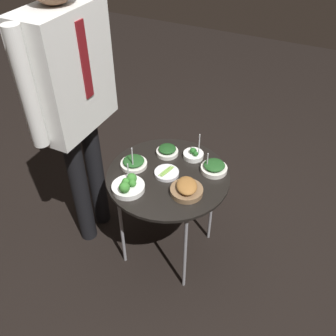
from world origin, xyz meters
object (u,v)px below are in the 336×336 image
object	(u,v)px
bowl_roast_mid_right	(187,189)
waiter_figure	(70,86)
bowl_asparagus_back_right	(167,173)
serving_cart	(168,180)
bowl_broccoli_back_left	(128,186)
bowl_spinach_center	(167,151)
bowl_broccoli_front_center	(194,154)
bowl_spinach_far_rim	(134,163)
bowl_spinach_front_right	(214,167)

from	to	relation	value
bowl_roast_mid_right	waiter_figure	distance (m)	0.82
bowl_asparagus_back_right	bowl_roast_mid_right	bearing A→B (deg)	-118.88
serving_cart	bowl_broccoli_back_left	world-z (taller)	bowl_broccoli_back_left
bowl_roast_mid_right	bowl_spinach_center	bearing A→B (deg)	42.97
bowl_spinach_center	serving_cart	bearing A→B (deg)	-152.66
bowl_asparagus_back_right	bowl_broccoli_front_center	world-z (taller)	bowl_broccoli_front_center
bowl_asparagus_back_right	waiter_figure	size ratio (longest dim) A/B	0.08
bowl_asparagus_back_right	bowl_spinach_far_rim	distance (m)	0.21
serving_cart	waiter_figure	xyz separation A→B (m)	(-0.05, 0.55, 0.50)
bowl_spinach_center	waiter_figure	bearing A→B (deg)	115.67
serving_cart	bowl_broccoli_front_center	world-z (taller)	bowl_broccoli_front_center
bowl_broccoli_front_center	waiter_figure	xyz separation A→B (m)	(-0.26, 0.61, 0.43)
bowl_broccoli_back_left	bowl_spinach_front_right	distance (m)	0.50
serving_cart	bowl_asparagus_back_right	world-z (taller)	bowl_asparagus_back_right
serving_cart	bowl_asparagus_back_right	size ratio (longest dim) A/B	5.02
bowl_roast_mid_right	bowl_spinach_far_rim	bearing A→B (deg)	78.51
bowl_asparagus_back_right	serving_cart	bearing A→B (deg)	-90.91
bowl_broccoli_front_center	bowl_spinach_center	bearing A→B (deg)	104.44
bowl_spinach_far_rim	bowl_roast_mid_right	distance (m)	0.37
serving_cart	bowl_spinach_front_right	size ratio (longest dim) A/B	4.61
bowl_spinach_front_right	serving_cart	bearing A→B (deg)	123.36
serving_cart	bowl_spinach_far_rim	world-z (taller)	bowl_spinach_far_rim
bowl_spinach_far_rim	bowl_spinach_front_right	size ratio (longest dim) A/B	1.06
bowl_spinach_far_rim	bowl_spinach_center	bearing A→B (deg)	-34.13
bowl_spinach_front_right	bowl_asparagus_back_right	bearing A→B (deg)	122.34
bowl_broccoli_front_center	bowl_roast_mid_right	xyz separation A→B (m)	(-0.30, -0.09, 0.01)
bowl_spinach_far_rim	bowl_broccoli_back_left	distance (m)	0.21
serving_cart	waiter_figure	size ratio (longest dim) A/B	0.40
bowl_broccoli_back_left	bowl_asparagus_back_right	bearing A→B (deg)	-31.76
serving_cart	bowl_asparagus_back_right	bearing A→B (deg)	89.09
bowl_spinach_front_right	bowl_spinach_far_rim	bearing A→B (deg)	110.23
bowl_broccoli_front_center	bowl_roast_mid_right	distance (m)	0.31
bowl_spinach_front_right	waiter_figure	bearing A→B (deg)	104.31
serving_cart	waiter_figure	bearing A→B (deg)	95.32
bowl_broccoli_back_left	waiter_figure	distance (m)	0.61
bowl_broccoli_back_left	bowl_spinach_front_right	size ratio (longest dim) A/B	1.18
bowl_broccoli_front_center	bowl_spinach_front_right	xyz separation A→B (m)	(-0.06, -0.15, 0.00)
bowl_spinach_center	waiter_figure	world-z (taller)	waiter_figure
bowl_spinach_center	bowl_broccoli_back_left	distance (m)	0.38
bowl_spinach_center	bowl_asparagus_back_right	bearing A→B (deg)	-154.95
serving_cart	bowl_roast_mid_right	size ratio (longest dim) A/B	3.89
bowl_spinach_center	bowl_roast_mid_right	distance (m)	0.35
bowl_broccoli_front_center	bowl_broccoli_back_left	xyz separation A→B (m)	(-0.42, 0.20, 0.01)
bowl_asparagus_back_right	bowl_broccoli_back_left	xyz separation A→B (m)	(-0.21, 0.13, 0.02)
bowl_broccoli_front_center	bowl_broccoli_back_left	size ratio (longest dim) A/B	0.99
bowl_spinach_center	bowl_spinach_far_rim	bearing A→B (deg)	145.87
bowl_spinach_front_right	bowl_roast_mid_right	bearing A→B (deg)	164.16
bowl_spinach_center	bowl_roast_mid_right	size ratio (longest dim) A/B	0.74
bowl_broccoli_front_center	bowl_broccoli_back_left	bearing A→B (deg)	154.04
serving_cart	bowl_spinach_far_rim	distance (m)	0.22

